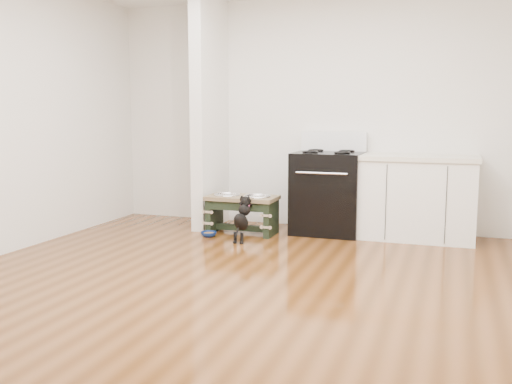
{
  "coord_description": "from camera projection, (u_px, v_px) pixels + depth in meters",
  "views": [
    {
      "loc": [
        1.6,
        -4.15,
        1.37
      ],
      "look_at": [
        -0.34,
        1.36,
        0.55
      ],
      "focal_mm": 40.0,
      "sensor_mm": 36.0,
      "label": 1
    }
  ],
  "objects": [
    {
      "name": "room_shell",
      "position": [
        239.0,
        79.0,
        4.37
      ],
      "size": [
        5.0,
        5.0,
        5.0
      ],
      "color": "silver",
      "rests_on": "ground"
    },
    {
      "name": "floor_bowl",
      "position": [
        209.0,
        234.0,
        6.31
      ],
      "size": [
        0.2,
        0.2,
        0.06
      ],
      "rotation": [
        0.0,
        0.0,
        -0.14
      ],
      "color": "navy",
      "rests_on": "ground"
    },
    {
      "name": "oven_range",
      "position": [
        328.0,
        191.0,
        6.46
      ],
      "size": [
        0.76,
        0.69,
        1.14
      ],
      "color": "black",
      "rests_on": "ground"
    },
    {
      "name": "ground",
      "position": [
        240.0,
        283.0,
        4.6
      ],
      "size": [
        5.0,
        5.0,
        0.0
      ],
      "primitive_type": "plane",
      "color": "#4D290D",
      "rests_on": "ground"
    },
    {
      "name": "cabinet_run",
      "position": [
        417.0,
        197.0,
        6.16
      ],
      "size": [
        1.24,
        0.64,
        0.91
      ],
      "color": "white",
      "rests_on": "ground"
    },
    {
      "name": "partition_wall",
      "position": [
        210.0,
        114.0,
        6.76
      ],
      "size": [
        0.15,
        0.8,
        2.7
      ],
      "primitive_type": "cube",
      "color": "silver",
      "rests_on": "ground"
    },
    {
      "name": "dog_feeder",
      "position": [
        242.0,
        207.0,
        6.44
      ],
      "size": [
        0.79,
        0.42,
        0.45
      ],
      "color": "black",
      "rests_on": "ground"
    },
    {
      "name": "puppy",
      "position": [
        242.0,
        217.0,
        6.06
      ],
      "size": [
        0.14,
        0.4,
        0.48
      ],
      "color": "black",
      "rests_on": "ground"
    }
  ]
}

